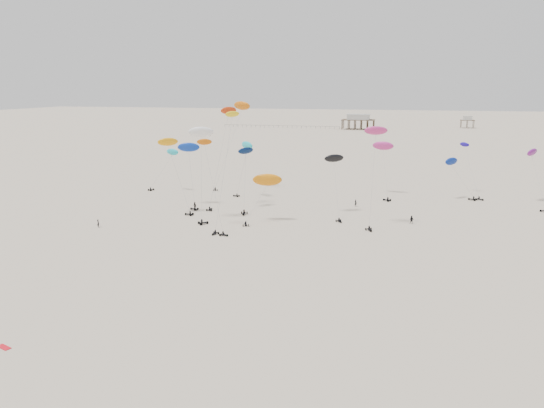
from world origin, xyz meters
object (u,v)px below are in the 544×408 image
(pavilion_main, at_px, (358,123))
(rig_0, at_px, (245,170))
(pavilion_small, at_px, (467,123))
(rig_4, at_px, (335,167))
(spectator_0, at_px, (99,227))
(rig_9, at_px, (457,170))

(pavilion_main, relative_size, rig_0, 1.43)
(pavilion_small, xyz_separation_m, rig_4, (-52.39, -266.65, 6.66))
(spectator_0, bearing_deg, rig_9, -103.38)
(rig_0, relative_size, rig_9, 1.39)
(spectator_0, bearing_deg, pavilion_main, -52.59)
(pavilion_small, bearing_deg, rig_9, -95.90)
(pavilion_small, distance_m, rig_4, 271.83)
(pavilion_small, bearing_deg, pavilion_main, -156.80)
(rig_0, height_order, spectator_0, rig_0)
(rig_0, xyz_separation_m, rig_4, (20.17, 1.17, 1.07))
(pavilion_main, relative_size, rig_4, 1.44)
(pavilion_small, xyz_separation_m, rig_0, (-72.56, -267.82, 5.58))
(pavilion_small, distance_m, rig_0, 277.53)
(pavilion_small, bearing_deg, rig_0, -105.16)
(rig_4, bearing_deg, pavilion_main, -119.49)
(rig_9, bearing_deg, rig_0, 135.01)
(rig_0, distance_m, rig_4, 20.24)
(rig_0, xyz_separation_m, spectator_0, (-23.48, -23.15, -9.07))
(pavilion_main, xyz_separation_m, rig_4, (17.61, -236.65, 5.92))
(pavilion_main, bearing_deg, pavilion_small, 23.20)
(rig_4, height_order, spectator_0, rig_4)
(rig_4, distance_m, spectator_0, 50.99)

